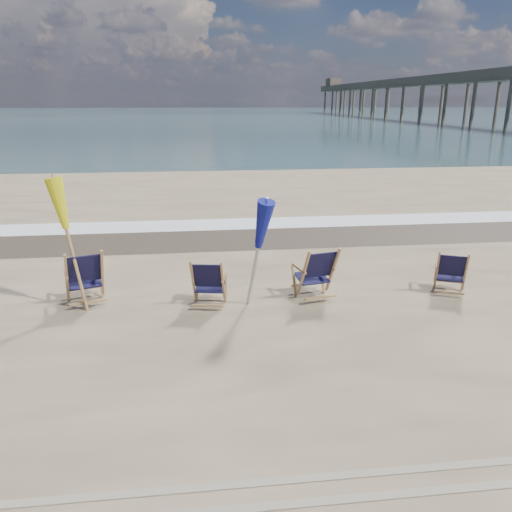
{
  "coord_description": "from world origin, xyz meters",
  "views": [
    {
      "loc": [
        -0.98,
        -6.08,
        3.51
      ],
      "look_at": [
        0.0,
        2.2,
        0.9
      ],
      "focal_mm": 35.0,
      "sensor_mm": 36.0,
      "label": 1
    }
  ],
  "objects_px": {
    "umbrella_yellow": "(67,210)",
    "fishing_pier": "(438,93)",
    "beach_chair_0": "(103,275)",
    "beach_chair_2": "(333,272)",
    "beach_chair_3": "(465,274)",
    "umbrella_blue": "(256,225)",
    "beach_chair_1": "(223,284)"
  },
  "relations": [
    {
      "from": "beach_chair_0",
      "to": "beach_chair_3",
      "type": "xyz_separation_m",
      "value": [
        6.6,
        -0.47,
        -0.09
      ]
    },
    {
      "from": "umbrella_blue",
      "to": "beach_chair_3",
      "type": "bearing_deg",
      "value": 1.84
    },
    {
      "from": "beach_chair_1",
      "to": "beach_chair_2",
      "type": "xyz_separation_m",
      "value": [
        2.02,
        0.23,
        0.05
      ]
    },
    {
      "from": "beach_chair_1",
      "to": "umbrella_blue",
      "type": "height_order",
      "value": "umbrella_blue"
    },
    {
      "from": "beach_chair_2",
      "to": "fishing_pier",
      "type": "distance_m",
      "value": 80.62
    },
    {
      "from": "beach_chair_2",
      "to": "umbrella_blue",
      "type": "height_order",
      "value": "umbrella_blue"
    },
    {
      "from": "beach_chair_3",
      "to": "umbrella_yellow",
      "type": "xyz_separation_m",
      "value": [
        -7.01,
        0.24,
        1.33
      ]
    },
    {
      "from": "beach_chair_2",
      "to": "beach_chair_0",
      "type": "bearing_deg",
      "value": -16.19
    },
    {
      "from": "umbrella_blue",
      "to": "beach_chair_1",
      "type": "bearing_deg",
      "value": 171.41
    },
    {
      "from": "beach_chair_1",
      "to": "beach_chair_3",
      "type": "height_order",
      "value": "beach_chair_1"
    },
    {
      "from": "beach_chair_0",
      "to": "umbrella_yellow",
      "type": "bearing_deg",
      "value": 12.49
    },
    {
      "from": "beach_chair_2",
      "to": "fishing_pier",
      "type": "relative_size",
      "value": 0.01
    },
    {
      "from": "umbrella_yellow",
      "to": "beach_chair_0",
      "type": "bearing_deg",
      "value": 29.68
    },
    {
      "from": "fishing_pier",
      "to": "umbrella_blue",
      "type": "bearing_deg",
      "value": -117.83
    },
    {
      "from": "beach_chair_0",
      "to": "beach_chair_2",
      "type": "height_order",
      "value": "beach_chair_0"
    },
    {
      "from": "beach_chair_2",
      "to": "beach_chair_3",
      "type": "bearing_deg",
      "value": 163.26
    },
    {
      "from": "beach_chair_3",
      "to": "fishing_pier",
      "type": "distance_m",
      "value": 79.71
    },
    {
      "from": "beach_chair_3",
      "to": "umbrella_blue",
      "type": "relative_size",
      "value": 0.43
    },
    {
      "from": "beach_chair_3",
      "to": "umbrella_blue",
      "type": "distance_m",
      "value": 4.06
    },
    {
      "from": "beach_chair_3",
      "to": "beach_chair_0",
      "type": "bearing_deg",
      "value": 20.03
    },
    {
      "from": "beach_chair_2",
      "to": "beach_chair_3",
      "type": "relative_size",
      "value": 1.17
    },
    {
      "from": "beach_chair_1",
      "to": "beach_chair_2",
      "type": "distance_m",
      "value": 2.03
    },
    {
      "from": "beach_chair_2",
      "to": "umbrella_yellow",
      "type": "height_order",
      "value": "umbrella_yellow"
    },
    {
      "from": "beach_chair_3",
      "to": "umbrella_yellow",
      "type": "bearing_deg",
      "value": 22.2
    },
    {
      "from": "beach_chair_0",
      "to": "umbrella_yellow",
      "type": "relative_size",
      "value": 0.46
    },
    {
      "from": "umbrella_yellow",
      "to": "fishing_pier",
      "type": "distance_m",
      "value": 82.69
    },
    {
      "from": "beach_chair_0",
      "to": "beach_chair_2",
      "type": "bearing_deg",
      "value": 158.91
    },
    {
      "from": "beach_chair_1",
      "to": "umbrella_yellow",
      "type": "bearing_deg",
      "value": 3.93
    },
    {
      "from": "umbrella_blue",
      "to": "beach_chair_0",
      "type": "bearing_deg",
      "value": 167.41
    },
    {
      "from": "beach_chair_3",
      "to": "beach_chair_1",
      "type": "bearing_deg",
      "value": 24.65
    },
    {
      "from": "umbrella_yellow",
      "to": "fishing_pier",
      "type": "relative_size",
      "value": 0.02
    },
    {
      "from": "beach_chair_0",
      "to": "umbrella_blue",
      "type": "height_order",
      "value": "umbrella_blue"
    }
  ]
}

